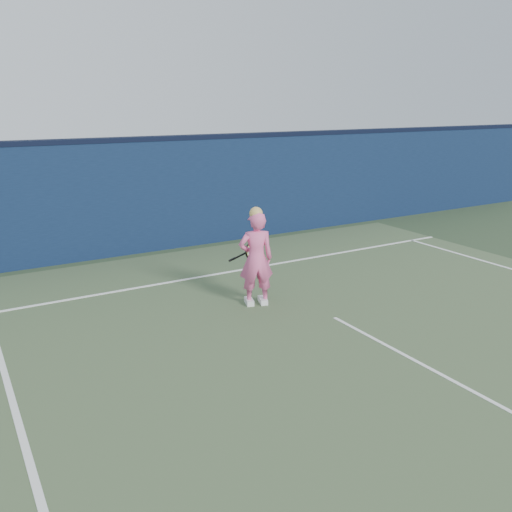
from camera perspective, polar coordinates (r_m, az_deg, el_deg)
ground at (r=8.15m, az=12.67°, el=-8.76°), size 80.00×80.00×0.00m
court_surface at (r=7.01m, az=24.11°, el=-14.16°), size 11.00×16.00×0.01m
backstop_wall at (r=13.09m, az=-6.66°, el=6.62°), size 24.00×0.40×2.50m
wall_cap at (r=12.94m, az=-6.85°, el=12.31°), size 24.00×0.42×0.10m
player at (r=9.09m, az=-0.00°, el=-0.25°), size 0.68×0.55×1.69m
racket at (r=9.56m, az=-0.61°, el=0.47°), size 0.62×0.15×0.33m
court_lines at (r=7.94m, az=14.30°, el=-9.49°), size 11.00×12.04×0.01m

